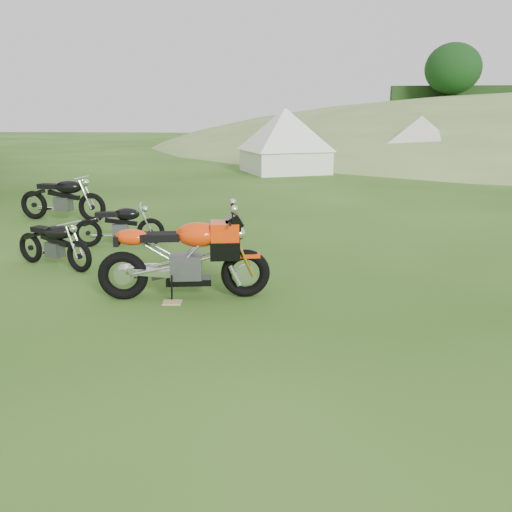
# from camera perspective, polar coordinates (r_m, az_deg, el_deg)

# --- Properties ---
(ground) EXTENTS (120.00, 120.00, 0.00)m
(ground) POSITION_cam_1_polar(r_m,az_deg,el_deg) (6.41, -0.74, -8.95)
(ground) COLOR #1F440E
(ground) RESTS_ON ground
(sport_motorcycle) EXTENTS (2.31, 0.95, 1.35)m
(sport_motorcycle) POSITION_cam_1_polar(r_m,az_deg,el_deg) (7.84, -7.22, 0.52)
(sport_motorcycle) COLOR #EE3808
(sport_motorcycle) RESTS_ON ground
(plywood_board) EXTENTS (0.27, 0.23, 0.02)m
(plywood_board) POSITION_cam_1_polar(r_m,az_deg,el_deg) (7.83, -8.38, -4.61)
(plywood_board) COLOR tan
(plywood_board) RESTS_ON ground
(vintage_moto_a) EXTENTS (1.64, 1.01, 0.86)m
(vintage_moto_a) POSITION_cam_1_polar(r_m,az_deg,el_deg) (9.95, -19.60, 1.30)
(vintage_moto_a) COLOR black
(vintage_moto_a) RESTS_ON ground
(vintage_moto_b) EXTENTS (1.69, 0.76, 0.86)m
(vintage_moto_b) POSITION_cam_1_polar(r_m,az_deg,el_deg) (11.18, -13.53, 3.14)
(vintage_moto_b) COLOR black
(vintage_moto_b) RESTS_ON ground
(vintage_moto_d) EXTENTS (2.18, 0.77, 1.12)m
(vintage_moto_d) POSITION_cam_1_polar(r_m,az_deg,el_deg) (14.13, -18.83, 5.59)
(vintage_moto_d) COLOR black
(vintage_moto_d) RESTS_ON ground
(tent_left) EXTENTS (4.01, 4.01, 2.63)m
(tent_left) POSITION_cam_1_polar(r_m,az_deg,el_deg) (24.03, 2.91, 11.46)
(tent_left) COLOR white
(tent_left) RESTS_ON ground
(tent_mid) EXTENTS (3.58, 3.58, 2.42)m
(tent_mid) POSITION_cam_1_polar(r_m,az_deg,el_deg) (27.18, 16.13, 11.05)
(tent_mid) COLOR beige
(tent_mid) RESTS_ON ground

